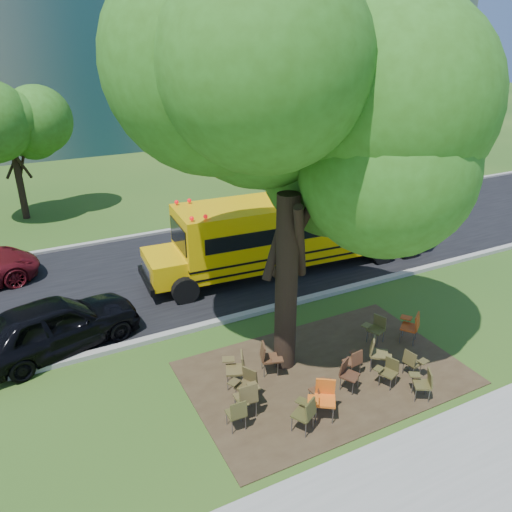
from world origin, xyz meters
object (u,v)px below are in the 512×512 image
main_tree (290,147)px  chair_11 (354,360)px  chair_5 (348,373)px  chair_15 (376,326)px  chair_12 (377,351)px  black_car (55,325)px  chair_13 (412,324)px  chair_6 (389,369)px  chair_7 (413,361)px  chair_4 (322,389)px  chair_10 (268,356)px  school_bus (307,226)px  chair_2 (306,411)px  chair_3 (324,395)px  chair_1 (238,411)px  chair_9 (246,382)px  chair_8 (237,366)px  chair_0 (248,396)px

main_tree → chair_11: main_tree is taller
chair_5 → chair_15: (1.99, 1.35, 0.00)m
chair_12 → black_car: black_car is taller
chair_11 → chair_13: bearing=4.8°
chair_6 → chair_7: 0.77m
chair_4 → chair_10: bearing=103.6°
school_bus → black_car: size_ratio=2.45×
chair_13 → chair_2: bearing=163.8°
chair_3 → school_bus: bearing=-85.5°
chair_6 → chair_2: bearing=76.5°
chair_1 → chair_2: bearing=-26.8°
chair_3 → chair_9: chair_3 is taller
main_tree → chair_9: bearing=-151.5°
chair_6 → chair_8: size_ratio=0.81×
chair_13 → chair_6: bearing=177.2°
chair_6 → black_car: 8.95m
chair_7 → chair_6: bearing=-100.6°
chair_13 → chair_5: bearing=161.4°
chair_3 → chair_5: (1.06, 0.52, -0.08)m
main_tree → chair_2: bearing=-109.2°
chair_2 → chair_10: 2.17m
chair_11 → black_car: black_car is taller
chair_0 → chair_4: bearing=-12.1°
chair_9 → chair_13: 5.26m
school_bus → chair_4: bearing=-115.8°
school_bus → chair_15: size_ratio=13.29×
chair_11 → chair_13: chair_13 is taller
chair_7 → main_tree: bearing=-136.3°
chair_4 → chair_6: chair_4 is taller
chair_1 → chair_12: bearing=6.6°
main_tree → chair_6: 5.96m
chair_0 → chair_6: size_ratio=1.24×
chair_4 → black_car: (-5.22, 5.28, 0.28)m
main_tree → chair_12: 5.73m
chair_0 → chair_3: (1.54, -0.79, 0.01)m
chair_1 → chair_10: size_ratio=0.91×
school_bus → chair_10: (-4.47, -5.32, -1.01)m
chair_6 → chair_8: (-3.35, 1.69, 0.11)m
main_tree → school_bus: main_tree is taller
chair_1 → chair_10: chair_10 is taller
chair_8 → black_car: bearing=68.3°
chair_8 → chair_0: bearing=-170.3°
chair_12 → chair_15: 1.33m
chair_9 → chair_13: chair_13 is taller
chair_0 → black_car: black_car is taller
black_car → chair_8: bearing=-149.3°
chair_10 → chair_15: (3.43, -0.08, -0.04)m
chair_3 → chair_4: size_ratio=1.20×
school_bus → main_tree: bearing=-123.4°
black_car → chair_0: bearing=-158.7°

